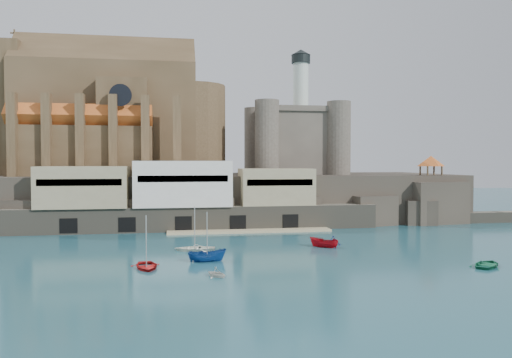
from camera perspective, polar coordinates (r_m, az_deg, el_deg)
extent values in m
plane|color=#1A4956|center=(73.98, -0.13, -8.02)|extent=(300.00, 300.00, 0.00)
cube|color=#28231E|center=(112.78, -3.41, -2.00)|extent=(100.00, 34.00, 10.00)
cube|color=#28231E|center=(99.43, -24.73, -3.88)|extent=(9.00, 5.00, 6.00)
cube|color=#28231E|center=(96.45, -15.50, -3.94)|extent=(9.00, 5.00, 6.00)
cube|color=#28231E|center=(96.14, -5.35, -3.90)|extent=(9.00, 5.00, 6.00)
cube|color=#28231E|center=(98.80, 4.56, -3.74)|extent=(9.00, 5.00, 6.00)
cube|color=#28231E|center=(103.82, 13.17, -3.51)|extent=(9.00, 5.00, 6.00)
cube|color=#666152|center=(95.06, -7.11, -4.43)|extent=(70.00, 6.00, 4.50)
cube|color=tan|center=(91.82, -0.71, -5.96)|extent=(30.00, 4.00, 0.40)
cube|color=black|center=(93.97, -20.62, -5.01)|extent=(3.00, 0.40, 2.60)
cube|color=black|center=(92.55, -14.51, -5.06)|extent=(3.00, 0.40, 2.60)
cube|color=black|center=(92.20, -8.29, -5.04)|extent=(3.00, 0.40, 2.60)
cube|color=black|center=(92.93, -2.09, -4.96)|extent=(3.00, 0.40, 2.60)
cube|color=black|center=(94.72, 3.95, -4.84)|extent=(3.00, 0.40, 2.60)
cube|color=#978A66|center=(96.88, -19.06, -0.84)|extent=(16.00, 9.00, 7.50)
cube|color=silver|center=(95.50, -8.35, -0.49)|extent=(18.00, 9.00, 8.50)
cube|color=#978A66|center=(97.54, 2.28, -0.86)|extent=(14.00, 8.00, 7.00)
cube|color=#4A3822|center=(115.14, -16.60, 6.47)|extent=(38.00, 14.00, 24.00)
cube|color=#4A3822|center=(116.71, -16.66, 12.35)|extent=(38.00, 13.01, 13.01)
cylinder|color=#4A3822|center=(114.22, -7.04, 5.57)|extent=(14.00, 14.00, 20.00)
cube|color=#4A3822|center=(114.58, -14.59, 5.51)|extent=(10.00, 20.00, 20.00)
cube|color=#4A3822|center=(106.00, -19.35, 3.04)|extent=(28.00, 5.00, 10.00)
cube|color=#4A3822|center=(124.75, -17.85, 2.88)|extent=(28.00, 5.00, 10.00)
cube|color=#BF5720|center=(106.34, -19.39, 6.60)|extent=(28.00, 5.66, 5.66)
cube|color=#BF5720|center=(125.04, -17.88, 5.91)|extent=(28.00, 5.66, 5.66)
cube|color=#4A3822|center=(119.17, -25.78, 7.16)|extent=(4.00, 10.00, 28.00)
cylinder|color=black|center=(103.20, -15.23, 9.24)|extent=(4.40, 0.30, 4.40)
cube|color=#4A3822|center=(105.93, -26.08, 4.57)|extent=(1.60, 2.20, 16.00)
cube|color=#4A3822|center=(104.33, -22.81, 4.66)|extent=(1.60, 2.20, 16.00)
cube|color=#4A3822|center=(103.08, -19.44, 4.74)|extent=(1.60, 2.20, 16.00)
cube|color=#4A3822|center=(102.19, -16.00, 4.80)|extent=(1.60, 2.20, 16.00)
cube|color=#4A3822|center=(101.67, -12.52, 4.85)|extent=(1.60, 2.20, 16.00)
cube|color=#4A3822|center=(101.53, -9.01, 4.87)|extent=(1.60, 2.20, 16.00)
cube|color=#4D463C|center=(116.33, 4.41, 4.03)|extent=(16.00, 16.00, 14.00)
cube|color=#4D463C|center=(116.83, 4.42, 7.66)|extent=(17.00, 17.00, 1.20)
cylinder|color=#4D463C|center=(106.86, 1.25, 4.75)|extent=(5.20, 5.20, 16.00)
cylinder|color=#4D463C|center=(110.94, 9.43, 4.63)|extent=(5.20, 5.20, 16.00)
cylinder|color=#4D463C|center=(122.60, -0.13, 4.40)|extent=(5.20, 5.20, 16.00)
cylinder|color=#4D463C|center=(126.17, 7.08, 4.32)|extent=(5.20, 5.20, 16.00)
cylinder|color=silver|center=(119.91, 5.13, 10.21)|extent=(3.60, 3.60, 12.00)
cylinder|color=black|center=(121.11, 5.14, 13.49)|extent=(4.40, 4.40, 2.00)
cone|color=black|center=(121.44, 5.15, 14.23)|extent=(4.60, 4.60, 1.40)
cube|color=#28231E|center=(112.01, 19.32, -2.47)|extent=(12.00, 10.00, 8.70)
cube|color=#28231E|center=(107.65, 18.20, -3.63)|extent=(6.00, 5.00, 5.00)
cube|color=#28231E|center=(116.31, 21.00, -3.00)|extent=(5.00, 4.00, 6.00)
cube|color=#4A3822|center=(111.75, 19.34, -0.17)|extent=(4.20, 4.20, 0.30)
cylinder|color=#4A3822|center=(109.54, 19.02, 0.55)|extent=(0.36, 0.36, 3.20)
cylinder|color=#4A3822|center=(111.10, 20.47, 0.55)|extent=(0.36, 0.36, 3.20)
cylinder|color=#4A3822|center=(112.36, 18.25, 0.59)|extent=(0.36, 0.36, 3.20)
cylinder|color=#4A3822|center=(113.88, 19.67, 0.59)|extent=(0.36, 0.36, 3.20)
pyramid|color=#BF5720|center=(111.68, 19.37, 1.96)|extent=(6.40, 6.40, 2.20)
imported|color=red|center=(62.55, -12.41, -9.92)|extent=(3.96, 1.67, 5.38)
imported|color=silver|center=(56.88, -4.54, -11.08)|extent=(2.79, 2.65, 2.78)
imported|color=navy|center=(65.41, -5.61, -9.35)|extent=(2.01, 1.96, 4.95)
imported|color=#186C47|center=(68.37, 24.95, -9.03)|extent=(3.36, 3.57, 5.33)
imported|color=#A40913|center=(76.29, 7.74, -7.73)|extent=(2.47, 2.47, 4.60)
imported|color=white|center=(73.40, -7.01, -8.11)|extent=(1.63, 4.28, 5.85)
imported|color=#232599|center=(78.91, 8.80, -7.41)|extent=(3.19, 2.47, 3.26)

